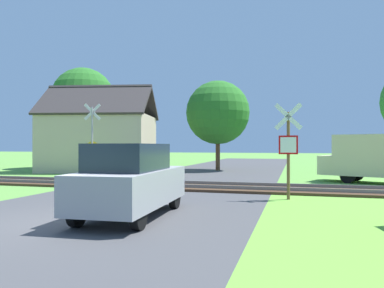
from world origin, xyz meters
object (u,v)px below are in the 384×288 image
at_px(crossing_sign_far, 92,138).
at_px(parked_car, 131,180).
at_px(house, 100,141).
at_px(tree_center, 218,113).
at_px(stop_sign_near, 288,146).
at_px(tree_left, 83,99).
at_px(mail_truck, 381,156).

distance_m(crossing_sign_far, parked_car, 10.99).
distance_m(house, parked_car, 17.02).
bearing_deg(tree_center, stop_sign_near, -69.30).
relative_size(tree_center, parked_car, 1.54).
xyz_separation_m(stop_sign_near, tree_center, (-5.00, 13.24, 2.30)).
height_order(house, tree_left, tree_left).
relative_size(stop_sign_near, mail_truck, 0.59).
height_order(stop_sign_near, house, house).
bearing_deg(tree_center, mail_truck, -37.54).
distance_m(stop_sign_near, tree_left, 20.77).
bearing_deg(parked_car, crossing_sign_far, 122.81).
relative_size(tree_center, tree_left, 0.81).
relative_size(crossing_sign_far, tree_left, 0.51).
bearing_deg(tree_left, crossing_sign_far, -55.74).
distance_m(crossing_sign_far, mail_truck, 14.02).
relative_size(stop_sign_near, tree_center, 0.50).
height_order(tree_center, parked_car, tree_center).
bearing_deg(mail_truck, tree_left, 92.48).
relative_size(crossing_sign_far, mail_truck, 0.75).
distance_m(mail_truck, parked_car, 12.84).
bearing_deg(crossing_sign_far, mail_truck, -10.53).
relative_size(crossing_sign_far, parked_car, 0.96).
height_order(stop_sign_near, parked_car, stop_sign_near).
relative_size(house, tree_left, 1.05).
distance_m(crossing_sign_far, tree_left, 10.56).
bearing_deg(house, crossing_sign_far, -75.81).
distance_m(tree_center, mail_truck, 11.67).
bearing_deg(tree_center, crossing_sign_far, -120.67).
bearing_deg(mail_truck, crossing_sign_far, 117.69).
xyz_separation_m(stop_sign_near, house, (-12.57, 10.44, 0.32)).
bearing_deg(stop_sign_near, tree_center, -69.34).
bearing_deg(mail_truck, stop_sign_near, 169.71).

